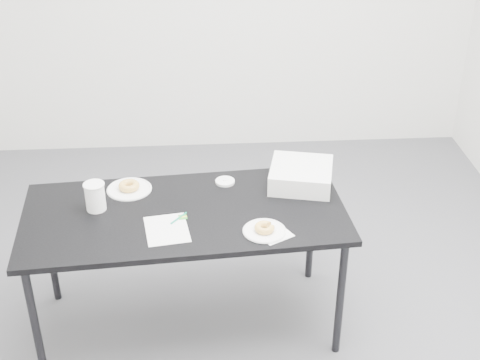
{
  "coord_description": "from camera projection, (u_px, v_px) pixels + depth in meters",
  "views": [
    {
      "loc": [
        -0.08,
        -2.84,
        2.47
      ],
      "look_at": [
        0.11,
        0.02,
        0.8
      ],
      "focal_mm": 50.0,
      "sensor_mm": 36.0,
      "label": 1
    }
  ],
  "objects": [
    {
      "name": "donut_far",
      "position": [
        129.0,
        186.0,
        3.4
      ],
      "size": [
        0.12,
        0.12,
        0.04
      ],
      "primitive_type": "torus",
      "rotation": [
        0.0,
        0.0,
        0.1
      ],
      "color": "gold",
      "rests_on": "plate_far"
    },
    {
      "name": "plate_far",
      "position": [
        129.0,
        189.0,
        3.41
      ],
      "size": [
        0.23,
        0.23,
        0.01
      ],
      "primitive_type": "cylinder",
      "color": "white",
      "rests_on": "table"
    },
    {
      "name": "logo_patch",
      "position": [
        183.0,
        217.0,
        3.19
      ],
      "size": [
        0.05,
        0.05,
        0.0
      ],
      "primitive_type": "cube",
      "rotation": [
        0.0,
        0.0,
        0.15
      ],
      "color": "green",
      "rests_on": "scorecard"
    },
    {
      "name": "napkin",
      "position": [
        274.0,
        233.0,
        3.07
      ],
      "size": [
        0.19,
        0.19,
        0.0
      ],
      "primitive_type": "cube",
      "rotation": [
        0.0,
        0.0,
        0.51
      ],
      "color": "white",
      "rests_on": "table"
    },
    {
      "name": "scorecard",
      "position": [
        167.0,
        229.0,
        3.1
      ],
      "size": [
        0.23,
        0.27,
        0.0
      ],
      "primitive_type": "cube",
      "rotation": [
        0.0,
        0.0,
        0.15
      ],
      "color": "white",
      "rests_on": "table"
    },
    {
      "name": "floor",
      "position": [
        221.0,
        308.0,
        3.7
      ],
      "size": [
        4.0,
        4.0,
        0.0
      ],
      "primitive_type": "plane",
      "color": "#46464A",
      "rests_on": "ground"
    },
    {
      "name": "coffee_cup",
      "position": [
        95.0,
        197.0,
        3.22
      ],
      "size": [
        0.1,
        0.1,
        0.14
      ],
      "primitive_type": "cylinder",
      "color": "white",
      "rests_on": "table"
    },
    {
      "name": "pen",
      "position": [
        179.0,
        218.0,
        3.18
      ],
      "size": [
        0.08,
        0.1,
        0.01
      ],
      "primitive_type": "cylinder",
      "rotation": [
        0.0,
        1.57,
        0.9
      ],
      "color": "#0B7F5F",
      "rests_on": "scorecard"
    },
    {
      "name": "bakery_box",
      "position": [
        301.0,
        175.0,
        3.44
      ],
      "size": [
        0.37,
        0.37,
        0.1
      ],
      "primitive_type": "cube",
      "rotation": [
        0.0,
        0.0,
        -0.22
      ],
      "color": "silver",
      "rests_on": "table"
    },
    {
      "name": "table",
      "position": [
        185.0,
        221.0,
        3.27
      ],
      "size": [
        1.61,
        0.85,
        0.71
      ],
      "rotation": [
        0.0,
        0.0,
        0.07
      ],
      "color": "black",
      "rests_on": "floor"
    },
    {
      "name": "cup_lid",
      "position": [
        225.0,
        182.0,
        3.47
      ],
      "size": [
        0.1,
        0.1,
        0.01
      ],
      "primitive_type": "cylinder",
      "color": "white",
      "rests_on": "table"
    },
    {
      "name": "plate_near",
      "position": [
        264.0,
        231.0,
        3.08
      ],
      "size": [
        0.2,
        0.2,
        0.01
      ],
      "primitive_type": "cylinder",
      "color": "white",
      "rests_on": "napkin"
    },
    {
      "name": "donut_near",
      "position": [
        264.0,
        228.0,
        3.07
      ],
      "size": [
        0.12,
        0.12,
        0.03
      ],
      "primitive_type": "torus",
      "rotation": [
        0.0,
        0.0,
        0.37
      ],
      "color": "gold",
      "rests_on": "plate_near"
    }
  ]
}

